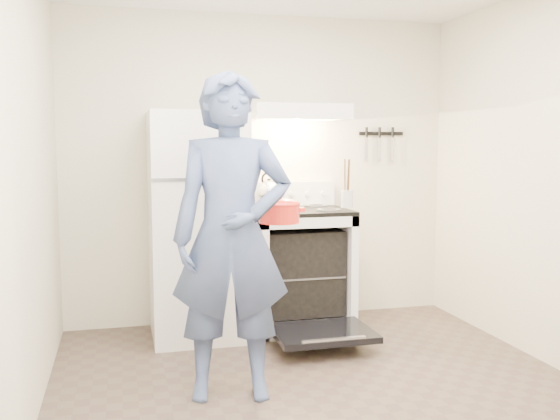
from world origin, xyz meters
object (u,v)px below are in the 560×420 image
at_px(stove_body, 299,270).
at_px(refrigerator, 197,225).
at_px(tea_kettle, 269,189).
at_px(dutch_oven, 279,213).
at_px(person, 232,237).

bearing_deg(stove_body, refrigerator, -178.23).
xyz_separation_m(stove_body, tea_kettle, (-0.19, 0.22, 0.63)).
bearing_deg(tea_kettle, dutch_oven, -100.40).
distance_m(refrigerator, person, 1.20).
distance_m(refrigerator, dutch_oven, 1.04).
distance_m(refrigerator, tea_kettle, 0.70).
relative_size(stove_body, person, 0.49).
relative_size(refrigerator, tea_kettle, 5.93).
xyz_separation_m(refrigerator, tea_kettle, (0.62, 0.24, 0.24)).
bearing_deg(stove_body, dutch_oven, -113.03).
height_order(refrigerator, stove_body, refrigerator).
xyz_separation_m(refrigerator, stove_body, (0.81, 0.02, -0.39)).
relative_size(tea_kettle, dutch_oven, 0.89).
bearing_deg(dutch_oven, person, -143.99).
xyz_separation_m(refrigerator, dutch_oven, (0.40, -0.95, 0.18)).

